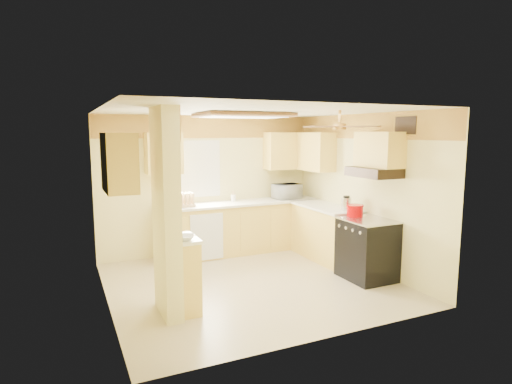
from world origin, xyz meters
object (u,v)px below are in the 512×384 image
microwave (287,191)px  bowl (185,238)px  dutch_oven (355,210)px  kettle (346,204)px  stove (367,249)px

microwave → bowl: size_ratio=2.18×
microwave → dutch_oven: (0.18, -1.85, -0.08)m
bowl → microwave: bearing=41.0°
dutch_oven → kettle: 0.37m
bowl → dutch_oven: dutch_oven is taller
microwave → bowl: microwave is taller
bowl → kettle: kettle is taller
dutch_oven → kettle: (0.10, 0.36, 0.05)m
microwave → dutch_oven: microwave is taller
stove → kettle: kettle is taller
stove → bowl: (-2.84, -0.15, 0.51)m
stove → microwave: (-0.20, 2.14, 0.62)m
kettle → microwave: bearing=100.6°
kettle → bowl: bearing=-164.7°
stove → kettle: size_ratio=3.82×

